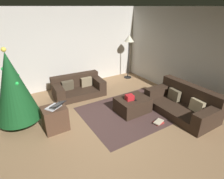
{
  "coord_description": "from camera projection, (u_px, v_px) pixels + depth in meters",
  "views": [
    {
      "loc": [
        -1.54,
        -2.81,
        2.6
      ],
      "look_at": [
        0.58,
        0.59,
        0.75
      ],
      "focal_mm": 29.06,
      "sensor_mm": 36.0,
      "label": 1
    }
  ],
  "objects": [
    {
      "name": "ottoman",
      "position": [
        132.0,
        105.0,
        4.84
      ],
      "size": [
        0.85,
        0.65,
        0.39
      ],
      "primitive_type": "cube",
      "color": "#332319",
      "rests_on": "ground_plane"
    },
    {
      "name": "gift_box",
      "position": [
        130.0,
        97.0,
        4.66
      ],
      "size": [
        0.22,
        0.2,
        0.13
      ],
      "primitive_type": "cube",
      "rotation": [
        0.0,
        0.0,
        -0.16
      ],
      "color": "red",
      "rests_on": "ottoman"
    },
    {
      "name": "book_stack",
      "position": [
        159.0,
        122.0,
        4.41
      ],
      "size": [
        0.3,
        0.22,
        0.06
      ],
      "color": "#B7332D",
      "rests_on": "ground_plane"
    },
    {
      "name": "corner_partition",
      "position": [
        203.0,
        58.0,
        4.96
      ],
      "size": [
        0.12,
        6.4,
        2.6
      ],
      "primitive_type": "cube",
      "color": "beige",
      "rests_on": "ground_plane"
    },
    {
      "name": "area_rug",
      "position": [
        132.0,
        111.0,
        4.92
      ],
      "size": [
        2.6,
        2.0,
        0.01
      ],
      "primitive_type": "cube",
      "color": "#48312E",
      "rests_on": "ground_plane"
    },
    {
      "name": "side_table",
      "position": [
        55.0,
        118.0,
        4.1
      ],
      "size": [
        0.52,
        0.44,
        0.57
      ],
      "primitive_type": "cube",
      "color": "#4C3323",
      "rests_on": "ground_plane"
    },
    {
      "name": "laptop",
      "position": [
        55.0,
        106.0,
        3.93
      ],
      "size": [
        0.46,
        0.48,
        0.17
      ],
      "color": "silver",
      "rests_on": "side_table"
    },
    {
      "name": "couch_left",
      "position": [
        78.0,
        87.0,
        5.77
      ],
      "size": [
        1.59,
        0.97,
        0.62
      ],
      "rotation": [
        0.0,
        0.0,
        3.08
      ],
      "color": "#332319",
      "rests_on": "ground_plane"
    },
    {
      "name": "tv_remote",
      "position": [
        134.0,
        99.0,
        4.69
      ],
      "size": [
        0.08,
        0.17,
        0.02
      ],
      "primitive_type": "cube",
      "rotation": [
        0.0,
        0.0,
        -0.17
      ],
      "color": "black",
      "rests_on": "ottoman"
    },
    {
      "name": "rear_partition",
      "position": [
        55.0,
        50.0,
        5.87
      ],
      "size": [
        6.4,
        0.12,
        2.6
      ],
      "primitive_type": "cube",
      "color": "beige",
      "rests_on": "ground_plane"
    },
    {
      "name": "couch_right",
      "position": [
        183.0,
        103.0,
        4.77
      ],
      "size": [
        0.96,
        1.79,
        0.74
      ],
      "rotation": [
        0.0,
        0.0,
        1.56
      ],
      "color": "#332319",
      "rests_on": "ground_plane"
    },
    {
      "name": "ground_plane",
      "position": [
        104.0,
        136.0,
        3.99
      ],
      "size": [
        6.4,
        6.4,
        0.0
      ],
      "primitive_type": "plane",
      "color": "#93704C"
    },
    {
      "name": "corner_lamp",
      "position": [
        129.0,
        42.0,
        6.65
      ],
      "size": [
        0.36,
        0.36,
        1.65
      ],
      "color": "black",
      "rests_on": "ground_plane"
    },
    {
      "name": "christmas_tree",
      "position": [
        13.0,
        87.0,
        3.95
      ],
      "size": [
        0.97,
        0.97,
        1.86
      ],
      "color": "brown",
      "rests_on": "ground_plane"
    }
  ]
}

